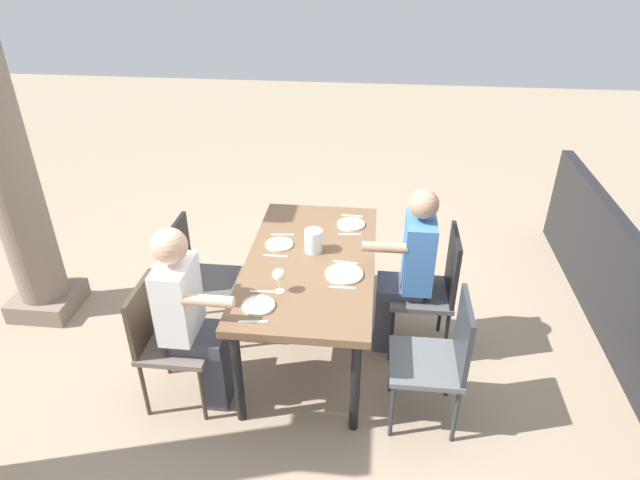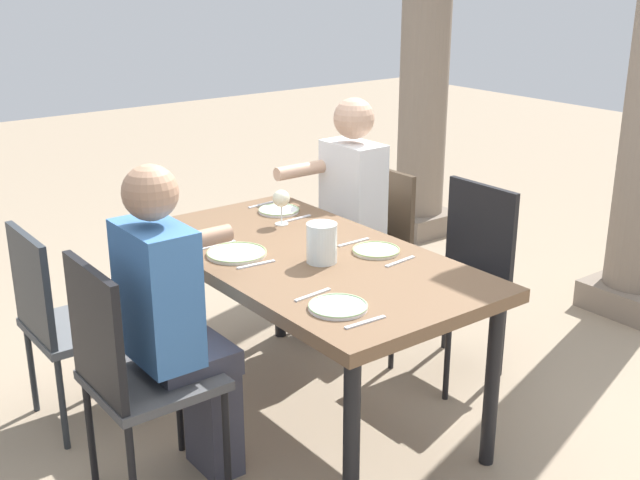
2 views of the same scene
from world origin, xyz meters
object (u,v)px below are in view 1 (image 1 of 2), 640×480
(chair_mid_north, at_px, (197,273))
(water_pitcher, at_px, (313,242))
(chair_west_south, at_px, (440,355))
(wine_glass_0, at_px, (279,275))
(plate_3, at_px, (351,224))
(plate_1, at_px, (344,274))
(diner_woman_green, at_px, (408,268))
(stone_column_centre, at_px, (0,145))
(plate_2, at_px, (279,244))
(diner_man_white, at_px, (190,315))
(plate_0, at_px, (259,305))
(dining_table, at_px, (311,268))
(chair_west_north, at_px, (165,335))
(chair_mid_south, at_px, (433,285))

(chair_mid_north, xyz_separation_m, water_pitcher, (0.02, -0.87, 0.31))
(chair_west_south, distance_m, water_pitcher, 1.15)
(wine_glass_0, height_order, plate_3, wine_glass_0)
(plate_1, bearing_deg, chair_mid_north, 76.60)
(chair_mid_north, xyz_separation_m, plate_1, (-0.26, -1.11, 0.25))
(diner_woman_green, bearing_deg, water_pitcher, 88.25)
(water_pitcher, bearing_deg, plate_3, -30.45)
(wine_glass_0, distance_m, plate_3, 1.01)
(plate_1, bearing_deg, stone_column_centre, 80.96)
(plate_2, height_order, plate_3, same)
(plate_3, bearing_deg, plate_2, 126.05)
(diner_man_white, height_order, plate_3, diner_man_white)
(stone_column_centre, relative_size, wine_glass_0, 17.40)
(chair_mid_north, bearing_deg, plate_0, -136.89)
(dining_table, bearing_deg, stone_column_centre, 84.26)
(diner_woman_green, height_order, wine_glass_0, diner_woman_green)
(plate_3, bearing_deg, plate_0, 155.61)
(chair_west_north, height_order, plate_2, chair_west_north)
(chair_west_north, relative_size, wine_glass_0, 5.24)
(dining_table, distance_m, plate_1, 0.31)
(chair_mid_north, height_order, wine_glass_0, wine_glass_0)
(chair_west_north, bearing_deg, plate_0, -88.06)
(plate_2, bearing_deg, stone_column_centre, 88.21)
(diner_man_white, relative_size, water_pitcher, 7.80)
(chair_west_north, xyz_separation_m, plate_0, (0.02, -0.61, 0.27))
(diner_man_white, xyz_separation_m, wine_glass_0, (0.19, -0.53, 0.20))
(chair_mid_south, height_order, wine_glass_0, chair_mid_south)
(plate_0, relative_size, water_pitcher, 1.23)
(diner_man_white, distance_m, plate_1, 1.01)
(stone_column_centre, bearing_deg, wine_glass_0, -106.66)
(dining_table, distance_m, water_pitcher, 0.18)
(chair_mid_south, xyz_separation_m, plate_2, (0.07, 1.11, 0.22))
(chair_west_south, height_order, diner_woman_green, diner_woman_green)
(chair_west_north, xyz_separation_m, chair_mid_south, (0.68, -1.72, 0.05))
(wine_glass_0, xyz_separation_m, plate_3, (0.92, -0.39, -0.11))
(plate_1, distance_m, plate_3, 0.69)
(chair_west_north, height_order, chair_mid_north, chair_mid_north)
(plate_3, distance_m, water_pitcher, 0.48)
(chair_mid_north, xyz_separation_m, plate_0, (-0.66, -0.62, 0.25))
(chair_mid_south, relative_size, stone_column_centre, 0.34)
(diner_woman_green, bearing_deg, chair_west_north, 113.90)
(diner_woman_green, height_order, stone_column_centre, stone_column_centre)
(chair_mid_north, distance_m, plate_0, 0.94)
(chair_mid_south, bearing_deg, chair_west_south, 179.81)
(wine_glass_0, relative_size, water_pitcher, 1.01)
(chair_west_south, xyz_separation_m, chair_mid_north, (0.68, 1.73, 0.02))
(chair_mid_south, bearing_deg, plate_0, 120.79)
(chair_mid_south, distance_m, wine_glass_0, 1.17)
(plate_0, distance_m, plate_1, 0.63)
(chair_mid_south, bearing_deg, plate_1, 113.04)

